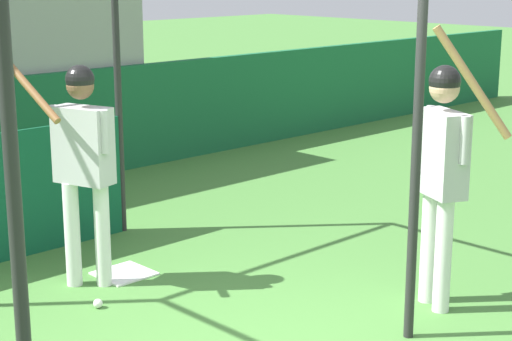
# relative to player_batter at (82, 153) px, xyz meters

# --- Properties ---
(batting_cage) EXTENTS (3.08, 3.60, 3.23)m
(batting_cage) POSITION_rel_player_batter_xyz_m (-0.41, 0.26, 0.27)
(batting_cage) COLOR #282828
(batting_cage) RESTS_ON ground
(home_plate) EXTENTS (0.44, 0.44, 0.02)m
(home_plate) POSITION_rel_player_batter_xyz_m (0.36, -0.01, -1.12)
(home_plate) COLOR white
(home_plate) RESTS_ON ground
(player_batter) EXTENTS (0.65, 0.86, 2.00)m
(player_batter) POSITION_rel_player_batter_xyz_m (0.00, 0.00, 0.00)
(player_batter) COLOR white
(player_batter) RESTS_ON ground
(player_waiting) EXTENTS (0.58, 0.84, 2.21)m
(player_waiting) POSITION_rel_player_batter_xyz_m (1.71, -2.28, 0.04)
(player_waiting) COLOR white
(player_waiting) RESTS_ON ground
(baseball) EXTENTS (0.07, 0.07, 0.07)m
(baseball) POSITION_rel_player_batter_xyz_m (-0.22, -0.48, -1.09)
(baseball) COLOR white
(baseball) RESTS_ON ground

